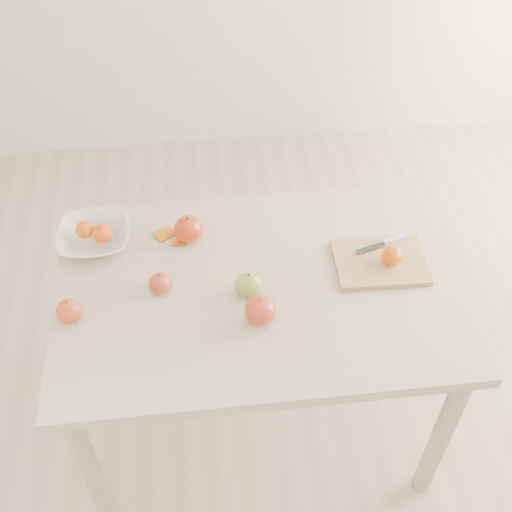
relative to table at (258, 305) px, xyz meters
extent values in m
plane|color=#C6B293|center=(0.00, 0.00, -0.65)|extent=(3.50, 3.50, 0.00)
cube|color=beige|center=(0.00, 0.00, 0.08)|extent=(1.20, 0.80, 0.04)
cylinder|color=#BCAA8E|center=(-0.54, 0.34, -0.30)|extent=(0.06, 0.06, 0.71)
cylinder|color=#BCAA8E|center=(0.54, 0.34, -0.30)|extent=(0.06, 0.06, 0.71)
cylinder|color=#BCAA8E|center=(-0.54, -0.34, -0.30)|extent=(0.06, 0.06, 0.71)
cylinder|color=#BCAA8E|center=(0.54, -0.34, -0.30)|extent=(0.06, 0.06, 0.71)
cube|color=tan|center=(0.38, 0.04, 0.11)|extent=(0.28, 0.21, 0.02)
ellipsoid|color=#CF5807|center=(0.41, 0.03, 0.14)|extent=(0.06, 0.06, 0.05)
imported|color=white|center=(-0.49, 0.23, 0.13)|extent=(0.22, 0.22, 0.06)
ellipsoid|color=#CB5F07|center=(-0.51, 0.24, 0.15)|extent=(0.06, 0.06, 0.05)
ellipsoid|color=#CC5007|center=(-0.46, 0.21, 0.15)|extent=(0.06, 0.06, 0.06)
cube|color=#C8640E|center=(-0.27, 0.24, 0.10)|extent=(0.07, 0.07, 0.01)
cube|color=#C4680D|center=(-0.23, 0.20, 0.10)|extent=(0.05, 0.04, 0.01)
cube|color=white|center=(0.44, 0.11, 0.12)|extent=(0.08, 0.04, 0.01)
cube|color=#323439|center=(0.36, 0.09, 0.12)|extent=(0.10, 0.04, 0.00)
ellipsoid|color=olive|center=(-0.03, -0.03, 0.13)|extent=(0.08, 0.08, 0.07)
ellipsoid|color=maroon|center=(-0.29, 0.01, 0.13)|extent=(0.07, 0.07, 0.06)
ellipsoid|color=maroon|center=(-0.19, 0.22, 0.14)|extent=(0.09, 0.09, 0.08)
ellipsoid|color=maroon|center=(-0.01, -0.13, 0.14)|extent=(0.09, 0.09, 0.08)
ellipsoid|color=maroon|center=(-0.54, -0.07, 0.13)|extent=(0.07, 0.07, 0.07)
camera|label=1|loc=(-0.15, -1.24, 1.54)|focal=45.00mm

